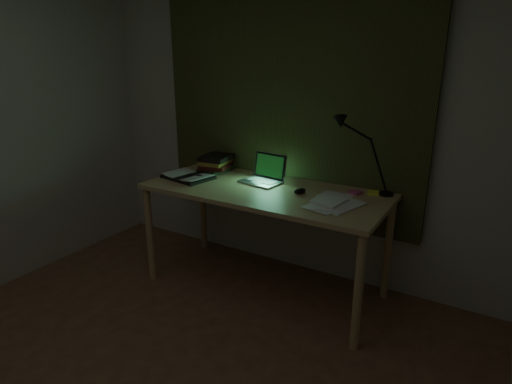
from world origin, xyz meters
TOP-DOWN VIEW (x-y plane):
  - wall_back at (0.00, 2.00)m, footprint 3.50×0.00m
  - curtain at (0.00, 1.96)m, footprint 2.20×0.06m
  - desk at (0.06, 1.53)m, footprint 1.77×0.78m
  - laptop at (-0.04, 1.65)m, footprint 0.34×0.37m
  - open_textbook at (-0.60, 1.46)m, footprint 0.41×0.33m
  - book_stack at (-0.54, 1.76)m, footprint 0.23×0.27m
  - loose_papers at (0.54, 1.50)m, footprint 0.37×0.39m
  - mouse at (0.32, 1.57)m, footprint 0.09×0.11m
  - sticky_yellow at (0.77, 1.82)m, footprint 0.10×0.10m
  - sticky_pink at (0.65, 1.76)m, footprint 0.10×0.10m
  - desk_lamp at (0.85, 1.84)m, footprint 0.36×0.28m

SIDE VIEW (x-z plane):
  - desk at x=0.06m, z-range 0.00..0.81m
  - sticky_yellow at x=0.77m, z-range 0.81..0.83m
  - sticky_pink at x=0.65m, z-range 0.81..0.83m
  - loose_papers at x=0.54m, z-range 0.81..0.83m
  - open_textbook at x=-0.60m, z-range 0.81..0.84m
  - mouse at x=0.32m, z-range 0.81..0.85m
  - book_stack at x=-0.54m, z-range 0.81..0.95m
  - laptop at x=-0.04m, z-range 0.81..1.02m
  - desk_lamp at x=0.85m, z-range 0.81..1.34m
  - wall_back at x=0.00m, z-range 0.00..2.50m
  - curtain at x=0.00m, z-range 0.45..2.45m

